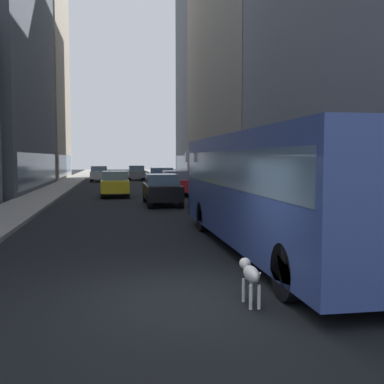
% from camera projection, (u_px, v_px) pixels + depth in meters
% --- Properties ---
extents(ground_plane, '(120.00, 120.00, 0.00)m').
position_uv_depth(ground_plane, '(128.00, 185.00, 42.69)').
color(ground_plane, black).
extents(sidewalk_left, '(2.40, 110.00, 0.15)m').
position_uv_depth(sidewalk_left, '(64.00, 185.00, 41.75)').
color(sidewalk_left, '#9E9991').
rests_on(sidewalk_left, ground).
extents(sidewalk_right, '(2.40, 110.00, 0.15)m').
position_uv_depth(sidewalk_right, '(190.00, 184.00, 43.62)').
color(sidewalk_right, gray).
rests_on(sidewalk_right, ground).
extents(building_left_far, '(10.24, 14.89, 31.24)m').
position_uv_depth(building_left_far, '(16.00, 40.00, 52.25)').
color(building_left_far, '#A0937F').
rests_on(building_left_far, ground).
extents(building_right_mid, '(10.57, 21.88, 22.37)m').
position_uv_depth(building_right_mid, '(267.00, 57.00, 40.33)').
color(building_right_mid, gray).
rests_on(building_right_mid, ground).
extents(building_right_far, '(8.20, 18.18, 28.82)m').
position_uv_depth(building_right_far, '(216.00, 65.00, 60.31)').
color(building_right_far, '#4C515B').
rests_on(building_right_far, ground).
extents(transit_bus, '(2.78, 11.53, 3.05)m').
position_uv_depth(transit_bus, '(272.00, 184.00, 12.17)').
color(transit_bus, '#33478C').
rests_on(transit_bus, ground).
extents(car_red_coupe, '(1.89, 4.23, 1.62)m').
position_uv_depth(car_red_coupe, '(177.00, 183.00, 30.65)').
color(car_red_coupe, red).
rests_on(car_red_coupe, ground).
extents(car_grey_wagon, '(1.77, 4.42, 1.62)m').
position_uv_depth(car_grey_wagon, '(136.00, 173.00, 52.42)').
color(car_grey_wagon, slate).
rests_on(car_grey_wagon, ground).
extents(car_blue_hatchback, '(1.90, 4.66, 1.62)m').
position_uv_depth(car_blue_hatchback, '(161.00, 177.00, 40.62)').
color(car_blue_hatchback, '#4C6BB7').
rests_on(car_blue_hatchback, ground).
extents(car_white_van, '(1.75, 4.24, 1.62)m').
position_uv_depth(car_white_van, '(99.00, 174.00, 49.31)').
color(car_white_van, silver).
rests_on(car_white_van, ground).
extents(car_yellow_taxi, '(1.70, 4.32, 1.62)m').
position_uv_depth(car_yellow_taxi, '(115.00, 184.00, 29.85)').
color(car_yellow_taxi, yellow).
rests_on(car_yellow_taxi, ground).
extents(car_black_suv, '(1.74, 4.49, 1.62)m').
position_uv_depth(car_black_suv, '(162.00, 189.00, 24.40)').
color(car_black_suv, black).
rests_on(car_black_suv, ground).
extents(dalmatian_dog, '(0.22, 0.96, 0.72)m').
position_uv_depth(dalmatian_dog, '(250.00, 274.00, 7.80)').
color(dalmatian_dog, white).
rests_on(dalmatian_dog, ground).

